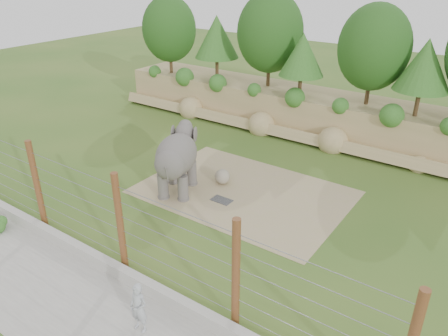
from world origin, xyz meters
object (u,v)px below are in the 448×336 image
Objects in this scene: elephant at (177,163)px; zookeeper at (139,308)px; stone_ball at (222,176)px; barrier_fence at (120,223)px.

zookeeper is (4.92, -7.58, -0.66)m from elephant.
stone_ball is 0.04× the size of barrier_fence.
elephant is 6.17m from barrier_fence.
zookeeper reaches higher than stone_ball.
elephant is 2.60m from stone_ball.
elephant is 2.19× the size of zookeeper.
barrier_fence reaches higher than elephant.
elephant reaches higher than zookeeper.
zookeeper is (2.67, -1.86, -1.12)m from barrier_fence.
zookeeper is (3.57, -9.49, 0.47)m from stone_ball.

